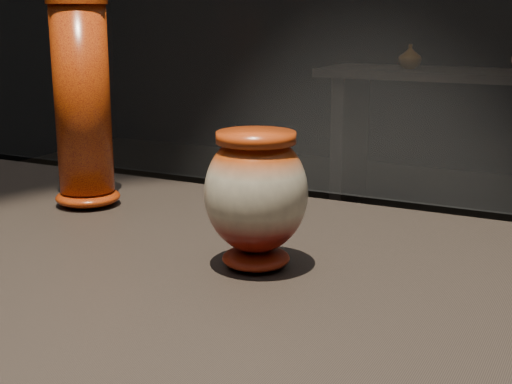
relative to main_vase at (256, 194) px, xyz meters
The scene contains 4 objects.
main_vase is the anchor object (origin of this frame).
tall_vase 0.43m from the main_vase, 160.11° to the left, with size 0.14×0.14×0.35m.
back_shelf 3.61m from the main_vase, 94.63° to the left, with size 2.00×0.60×0.90m.
back_vase_left 3.62m from the main_vase, 102.12° to the left, with size 0.14×0.14×0.15m, color brown.
Camera 1 is at (0.53, -0.76, 1.22)m, focal length 50.00 mm.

